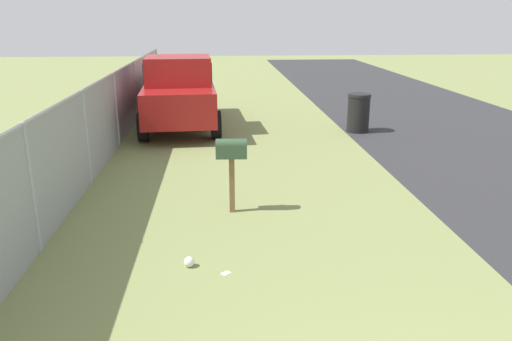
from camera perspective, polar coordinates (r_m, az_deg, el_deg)
The scene contains 6 objects.
mailbox at distance 8.20m, azimuth -2.80°, elevation 1.89°, with size 0.23×0.52×1.26m.
pickup_truck at distance 14.84m, azimuth -8.71°, elevation 9.05°, with size 5.40×2.41×2.09m.
trash_bin at distance 14.50m, azimuth 11.57°, elevation 6.45°, with size 0.65×0.65×1.08m.
fence_section at distance 11.57m, azimuth -17.02°, elevation 5.65°, with size 20.92×0.07×1.85m.
litter_wrapper_midfield_b at distance 6.59m, azimuth -3.46°, elevation -11.55°, with size 0.12×0.08×0.01m, color silver.
litter_bag_midfield_a at distance 6.77m, azimuth -7.61°, elevation -10.25°, with size 0.14×0.14×0.14m, color silver.
Camera 1 is at (-1.59, 1.46, 3.18)m, focal length 35.18 mm.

